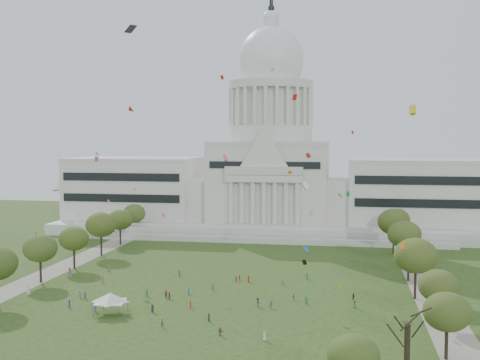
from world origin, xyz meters
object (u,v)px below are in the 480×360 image
(event_tent, at_px, (110,297))
(person_0, at_px, (355,304))
(big_bare_tree, at_px, (408,320))
(capitol, at_px, (271,173))

(event_tent, bearing_deg, person_0, 14.71)
(big_bare_tree, height_order, event_tent, big_bare_tree)
(capitol, height_order, big_bare_tree, capitol)
(capitol, relative_size, event_tent, 17.67)
(capitol, distance_m, person_0, 112.26)
(event_tent, bearing_deg, big_bare_tree, -22.43)
(big_bare_tree, bearing_deg, event_tent, 157.57)
(big_bare_tree, xyz_separation_m, person_0, (-7.07, 35.84, -7.88))
(capitol, xyz_separation_m, big_bare_tree, (38.00, -141.59, -13.62))
(capitol, bearing_deg, event_tent, -98.55)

